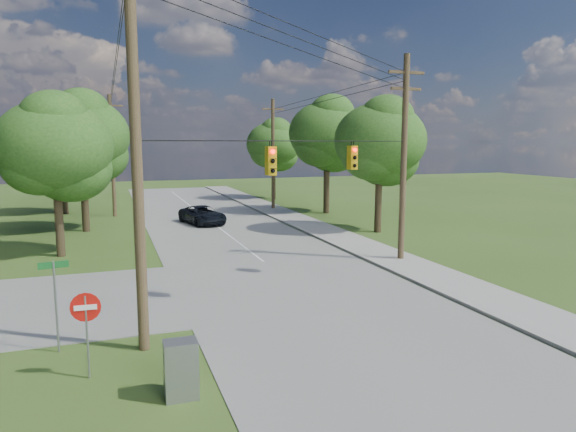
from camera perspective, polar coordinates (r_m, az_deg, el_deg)
name	(u,v)px	position (r m, az deg, el deg)	size (l,w,h in m)	color
ground	(293,335)	(16.96, 0.56, -13.06)	(140.00, 140.00, 0.00)	#35531B
main_road	(297,287)	(22.06, 1.03, -7.95)	(10.00, 100.00, 0.03)	gray
sidewalk_east	(431,273)	(25.10, 15.61, -6.15)	(2.60, 100.00, 0.12)	#A19E96
pole_sw	(136,139)	(15.28, -16.56, 8.15)	(2.00, 0.32, 12.00)	brown
pole_ne	(404,156)	(26.97, 12.75, 6.55)	(2.00, 0.32, 10.50)	brown
pole_north_e	(273,153)	(47.09, -1.68, 6.96)	(2.00, 0.32, 10.00)	brown
pole_north_w	(112,155)	(44.88, -18.96, 6.46)	(2.00, 0.32, 10.00)	brown
power_lines	(245,84)	(27.45, -4.84, 14.45)	(13.93, 29.62, 4.93)	black
traffic_signals	(315,159)	(20.87, 3.06, 6.39)	(4.91, 3.27, 1.05)	gold
tree_w_near	(54,147)	(29.98, -24.53, 7.04)	(6.00, 6.00, 8.40)	#3F311F
tree_w_mid	(81,136)	(37.90, -22.01, 8.26)	(6.40, 6.40, 9.22)	#3F311F
tree_w_far	(61,141)	(48.00, -23.87, 7.63)	(6.00, 6.00, 8.73)	#3F311F
tree_e_near	(380,141)	(35.42, 10.17, 8.24)	(6.20, 6.20, 8.81)	#3F311F
tree_e_mid	(327,133)	(44.61, 4.36, 9.16)	(6.60, 6.60, 9.64)	#3F311F
tree_e_far	(273,144)	(55.49, -1.63, 7.97)	(5.80, 5.80, 8.32)	#3F311F
car_main_north	(203,215)	(39.25, -9.48, 0.12)	(2.24, 4.85, 1.35)	black
control_cabinet	(181,370)	(13.16, -11.80, -16.37)	(0.80, 0.57, 1.44)	gray
do_not_enter_sign	(86,316)	(14.49, -21.53, -10.31)	(0.77, 0.10, 2.32)	gray
street_name_sign	(55,295)	(16.54, -24.44, -8.00)	(0.82, 0.15, 2.76)	gray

